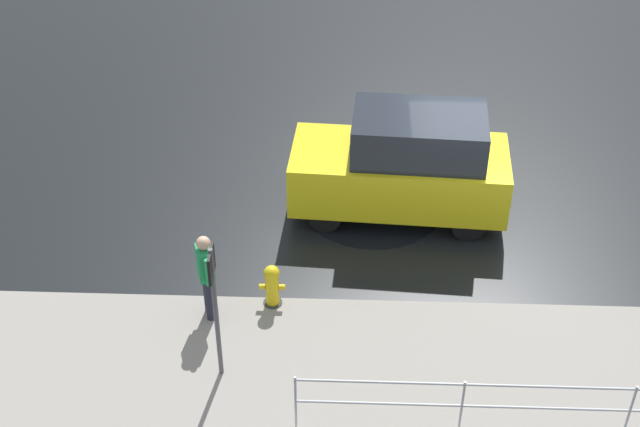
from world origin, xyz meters
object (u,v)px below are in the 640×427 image
Objects in this scene: pedestrian at (206,271)px; moving_hatchback at (404,165)px; sign_post at (214,295)px; fire_hydrant at (272,286)px.

moving_hatchback is at bearing -136.60° from pedestrian.
moving_hatchback is 1.67× the size of sign_post.
fire_hydrant is 1.18m from pedestrian.
sign_post is at bearing 105.28° from pedestrian.
pedestrian is (0.99, 0.32, 0.56)m from fire_hydrant.
fire_hydrant is at bearing -112.50° from sign_post.
fire_hydrant is at bearing 50.77° from moving_hatchback.
fire_hydrant is 2.06m from sign_post.
pedestrian is at bearing 43.40° from moving_hatchback.
sign_post is at bearing 67.50° from fire_hydrant.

